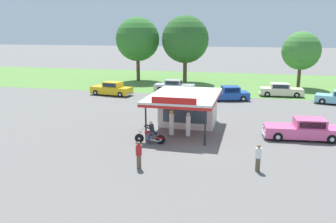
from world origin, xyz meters
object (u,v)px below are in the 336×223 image
object	(u,v)px
bystander_leaning_by_kiosk	(258,157)
bystander_admiring_sedan	(139,155)
featured_classic_sedan	(304,130)
parked_car_back_row_centre_left	(112,89)
gas_pump_offside	(188,126)
parked_car_back_row_far_left	(228,94)
parked_car_back_row_centre_right	(174,86)
gas_pump_nearside	(172,124)
parked_car_back_row_centre	(281,90)
motorcycle_with_rider	(150,134)

from	to	relation	value
bystander_leaning_by_kiosk	bystander_admiring_sedan	bearing A→B (deg)	-169.36
featured_classic_sedan	parked_car_back_row_centre_left	size ratio (longest dim) A/B	1.04
gas_pump_offside	parked_car_back_row_far_left	world-z (taller)	gas_pump_offside
featured_classic_sedan	parked_car_back_row_centre_right	bearing A→B (deg)	127.72
parked_car_back_row_centre_left	parked_car_back_row_centre_right	xyz separation A→B (m)	(6.73, 4.52, -0.07)
gas_pump_offside	parked_car_back_row_centre_right	distance (m)	19.55
gas_pump_nearside	bystander_leaning_by_kiosk	xyz separation A→B (m)	(6.14, -5.31, -0.08)
gas_pump_nearside	parked_car_back_row_centre	size ratio (longest dim) A/B	0.38
gas_pump_offside	bystander_admiring_sedan	distance (m)	6.72
gas_pump_nearside	featured_classic_sedan	distance (m)	9.47
featured_classic_sedan	parked_car_back_row_far_left	distance (m)	14.51
gas_pump_offside	parked_car_back_row_centre	xyz separation A→B (m)	(7.76, 18.50, -0.14)
parked_car_back_row_centre	bystander_admiring_sedan	xyz separation A→B (m)	(-9.34, -25.03, 0.13)
parked_car_back_row_centre_right	parked_car_back_row_centre	xyz separation A→B (m)	(13.07, -0.32, 0.04)
motorcycle_with_rider	parked_car_back_row_centre_left	world-z (taller)	parked_car_back_row_centre_left
gas_pump_nearside	bystander_admiring_sedan	xyz separation A→B (m)	(-0.35, -6.53, -0.06)
gas_pump_nearside	gas_pump_offside	xyz separation A→B (m)	(1.23, -0.00, -0.05)
gas_pump_nearside	bystander_leaning_by_kiosk	distance (m)	8.12
gas_pump_offside	bystander_leaning_by_kiosk	xyz separation A→B (m)	(4.90, -5.31, -0.03)
gas_pump_nearside	parked_car_back_row_centre_right	xyz separation A→B (m)	(-4.08, 18.81, -0.24)
bystander_leaning_by_kiosk	parked_car_back_row_centre_right	bearing A→B (deg)	112.95
gas_pump_nearside	featured_classic_sedan	world-z (taller)	gas_pump_nearside
motorcycle_with_rider	parked_car_back_row_centre_right	bearing A→B (deg)	98.37
parked_car_back_row_centre_left	featured_classic_sedan	bearing A→B (deg)	-32.50
gas_pump_offside	parked_car_back_row_far_left	distance (m)	14.64
motorcycle_with_rider	parked_car_back_row_centre	size ratio (longest dim) A/B	0.42
motorcycle_with_rider	parked_car_back_row_far_left	world-z (taller)	motorcycle_with_rider
gas_pump_offside	parked_car_back_row_centre_right	xyz separation A→B (m)	(-5.31, 18.81, -0.18)
parked_car_back_row_centre	bystander_leaning_by_kiosk	world-z (taller)	bystander_leaning_by_kiosk
gas_pump_offside	parked_car_back_row_centre_right	size ratio (longest dim) A/B	0.35
parked_car_back_row_centre_right	parked_car_back_row_far_left	bearing A→B (deg)	-31.02
parked_car_back_row_centre_right	gas_pump_nearside	bearing A→B (deg)	-77.78
motorcycle_with_rider	bystander_leaning_by_kiosk	world-z (taller)	motorcycle_with_rider
bystander_admiring_sedan	featured_classic_sedan	bearing A→B (deg)	39.45
parked_car_back_row_centre_left	bystander_admiring_sedan	world-z (taller)	parked_car_back_row_centre_left
parked_car_back_row_centre_left	parked_car_back_row_centre_right	bearing A→B (deg)	33.91
gas_pump_offside	featured_classic_sedan	size ratio (longest dim) A/B	0.33
bystander_leaning_by_kiosk	motorcycle_with_rider	bearing A→B (deg)	156.01
parked_car_back_row_centre	bystander_admiring_sedan	distance (m)	26.71
parked_car_back_row_centre	parked_car_back_row_centre_left	bearing A→B (deg)	-168.00
gas_pump_offside	parked_car_back_row_centre	bearing A→B (deg)	67.24
gas_pump_offside	bystander_leaning_by_kiosk	world-z (taller)	gas_pump_offside
bystander_leaning_by_kiosk	parked_car_back_row_centre	bearing A→B (deg)	83.16
parked_car_back_row_centre	bystander_leaning_by_kiosk	bearing A→B (deg)	-96.84
parked_car_back_row_far_left	motorcycle_with_rider	bearing A→B (deg)	-103.66
motorcycle_with_rider	featured_classic_sedan	distance (m)	10.95
parked_car_back_row_centre_left	parked_car_back_row_centre	size ratio (longest dim) A/B	1.04
featured_classic_sedan	parked_car_back_row_centre_right	xyz separation A→B (m)	(-13.43, 17.36, -0.03)
gas_pump_nearside	parked_car_back_row_centre_right	distance (m)	19.25
gas_pump_nearside	gas_pump_offside	size ratio (longest dim) A/B	1.06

